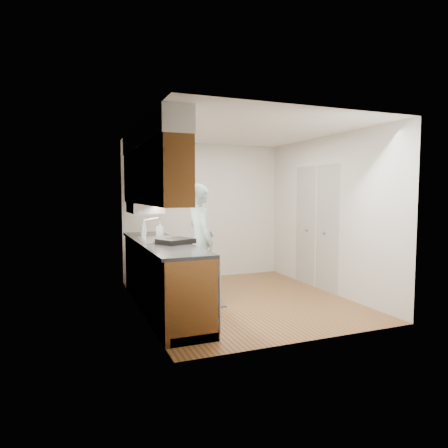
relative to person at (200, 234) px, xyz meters
name	(u,v)px	position (x,y,z in m)	size (l,w,h in m)	color
floor	(242,300)	(0.56, -0.26, -0.99)	(3.50, 3.50, 0.00)	olive
ceiling	(243,130)	(0.56, -0.26, 1.51)	(3.50, 3.50, 0.00)	white
wall_left	(140,219)	(-0.94, -0.26, 0.26)	(0.02, 3.50, 2.50)	silver
wall_right	(328,215)	(2.06, -0.26, 0.26)	(0.02, 3.50, 2.50)	silver
wall_back	(204,211)	(0.56, 1.49, 0.26)	(3.00, 0.02, 2.50)	silver
counter	(163,274)	(-0.64, -0.27, -0.50)	(0.64, 2.80, 1.30)	brown
upper_cabinets	(151,167)	(-0.77, -0.22, 0.96)	(0.47, 2.80, 1.21)	brown
closet_door	(316,227)	(2.05, 0.04, 0.04)	(0.02, 1.22, 2.05)	silver
floor_mat	(201,299)	(0.00, 0.00, -0.98)	(0.56, 0.96, 0.02)	#58595B
person	(200,234)	(0.00, 0.00, 0.00)	(0.69, 0.46, 1.94)	#8DA8AC
soap_bottle_a	(144,228)	(-0.75, 0.48, 0.07)	(0.10, 0.10, 0.25)	silver
soap_bottle_b	(160,229)	(-0.50, 0.46, 0.06)	(0.10, 0.10, 0.21)	silver
steel_can	(159,231)	(-0.49, 0.56, 0.01)	(0.06, 0.06, 0.11)	#A5A5AA
dish_rack	(176,241)	(-0.52, -0.55, -0.02)	(0.41, 0.35, 0.07)	black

